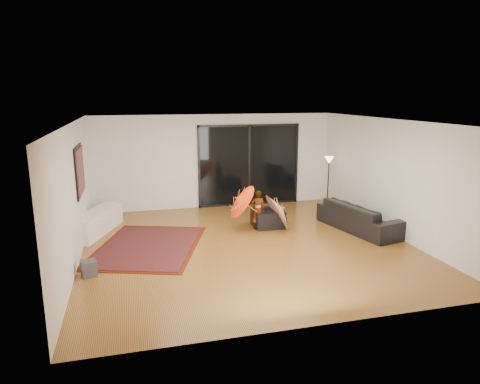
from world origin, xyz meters
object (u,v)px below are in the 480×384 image
object	(u,v)px
media_console	(97,222)
ottoman	(268,218)
sofa	(360,217)
child	(258,210)

from	to	relation	value
media_console	ottoman	size ratio (longest dim) A/B	2.56
sofa	ottoman	bearing A→B (deg)	55.66
child	media_console	bearing A→B (deg)	4.35
ottoman	child	xyz separation A→B (m)	(-0.31, -0.12, 0.27)
sofa	child	world-z (taller)	child
media_console	ottoman	bearing A→B (deg)	14.61
media_console	child	world-z (taller)	child
sofa	ottoman	size ratio (longest dim) A/B	3.08
sofa	child	distance (m)	2.50
sofa	media_console	bearing A→B (deg)	65.30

